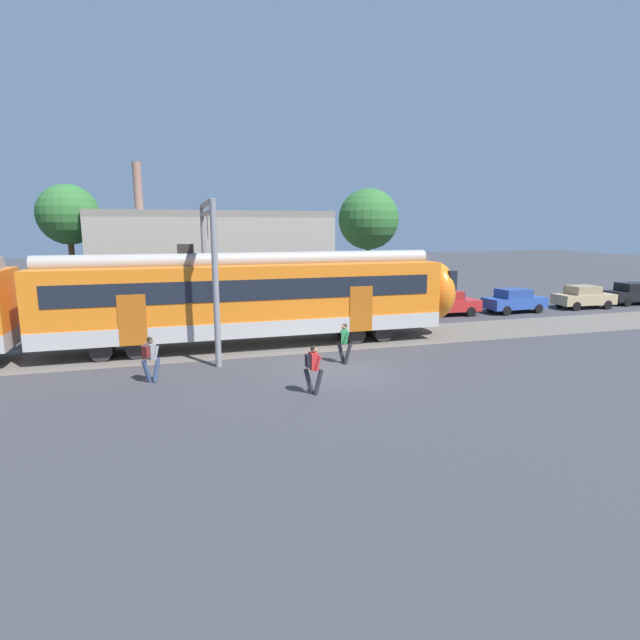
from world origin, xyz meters
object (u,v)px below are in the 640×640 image
(commuter_train, at_px, (42,306))
(pedestrian_green, at_px, (345,340))
(pedestrian_red, at_px, (313,365))
(parked_car_tan, at_px, (584,297))
(parked_car_blue, at_px, (514,300))
(parked_car_black, at_px, (633,293))
(parked_car_red, at_px, (446,303))
(pedestrian_grey, at_px, (150,356))

(commuter_train, relative_size, pedestrian_green, 22.83)
(pedestrian_red, relative_size, parked_car_tan, 0.41)
(parked_car_blue, distance_m, parked_car_black, 10.40)
(commuter_train, xyz_separation_m, pedestrian_red, (9.50, -7.43, -1.26))
(parked_car_red, relative_size, parked_car_black, 0.99)
(commuter_train, height_order, pedestrian_red, commuter_train)
(parked_car_blue, height_order, parked_car_black, same)
(parked_car_blue, bearing_deg, pedestrian_grey, -158.14)
(parked_car_blue, xyz_separation_m, parked_car_black, (10.38, 0.52, 0.00))
(parked_car_red, bearing_deg, commuter_train, -168.08)
(pedestrian_green, xyz_separation_m, parked_car_tan, (20.15, 8.53, -0.18))
(pedestrian_grey, distance_m, parked_car_blue, 23.66)
(commuter_train, distance_m, parked_car_tan, 32.22)
(parked_car_red, bearing_deg, parked_car_tan, -1.00)
(pedestrian_red, bearing_deg, parked_car_tan, 27.76)
(pedestrian_grey, relative_size, parked_car_tan, 0.41)
(commuter_train, distance_m, parked_car_blue, 26.65)
(parked_car_red, relative_size, parked_car_blue, 0.99)
(parked_car_blue, height_order, parked_car_tan, same)
(pedestrian_red, bearing_deg, parked_car_black, 24.20)
(pedestrian_red, bearing_deg, commuter_train, 141.99)
(commuter_train, xyz_separation_m, pedestrian_green, (11.74, -4.17, -1.29))
(parked_car_tan, bearing_deg, pedestrian_grey, -162.09)
(parked_car_black, bearing_deg, pedestrian_green, -160.25)
(commuter_train, height_order, parked_car_tan, commuter_train)
(parked_car_black, bearing_deg, parked_car_blue, -177.13)
(pedestrian_green, xyz_separation_m, parked_car_blue, (14.53, 8.43, -0.18))
(parked_car_blue, bearing_deg, commuter_train, -170.80)
(commuter_train, bearing_deg, pedestrian_red, -38.01)
(parked_car_black, bearing_deg, parked_car_tan, -175.00)
(pedestrian_green, bearing_deg, parked_car_tan, 22.94)
(pedestrian_red, bearing_deg, pedestrian_green, 55.49)
(commuter_train, relative_size, pedestrian_red, 22.83)
(pedestrian_green, height_order, parked_car_red, pedestrian_green)
(commuter_train, distance_m, parked_car_black, 36.99)
(parked_car_red, distance_m, parked_car_black, 15.15)
(parked_car_red, bearing_deg, parked_car_black, 0.89)
(pedestrian_grey, relative_size, parked_car_red, 0.41)
(pedestrian_red, xyz_separation_m, parked_car_black, (27.15, 12.20, -0.21))
(pedestrian_grey, bearing_deg, parked_car_black, 16.09)
(parked_car_black, bearing_deg, commuter_train, -172.58)
(pedestrian_grey, height_order, pedestrian_green, same)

